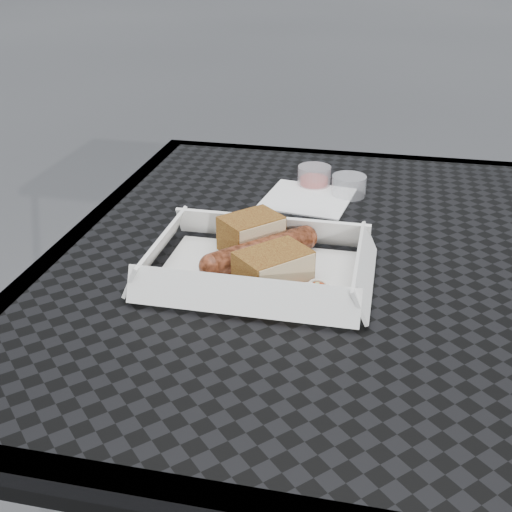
% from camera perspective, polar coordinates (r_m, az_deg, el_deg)
% --- Properties ---
extents(patio_table, '(0.80, 0.80, 0.74)m').
position_cam_1_polar(patio_table, '(0.82, 10.67, -4.88)').
color(patio_table, black).
rests_on(patio_table, ground).
extents(food_tray, '(0.22, 0.15, 0.00)m').
position_cam_1_polar(food_tray, '(0.72, 0.17, -1.61)').
color(food_tray, white).
rests_on(food_tray, patio_table).
extents(bratwurst, '(0.12, 0.12, 0.03)m').
position_cam_1_polar(bratwurst, '(0.74, 0.41, 0.41)').
color(bratwurst, brown).
rests_on(bratwurst, food_tray).
extents(bread_near, '(0.08, 0.08, 0.04)m').
position_cam_1_polar(bread_near, '(0.77, -0.44, 2.03)').
color(bread_near, brown).
rests_on(bread_near, food_tray).
extents(bread_far, '(0.09, 0.09, 0.04)m').
position_cam_1_polar(bread_far, '(0.69, 1.53, -1.07)').
color(bread_far, brown).
rests_on(bread_far, food_tray).
extents(veg_garnish, '(0.03, 0.03, 0.00)m').
position_cam_1_polar(veg_garnish, '(0.68, 5.67, -3.38)').
color(veg_garnish, '#D93C09').
rests_on(veg_garnish, food_tray).
extents(napkin, '(0.14, 0.14, 0.00)m').
position_cam_1_polar(napkin, '(0.93, 4.60, 5.12)').
color(napkin, white).
rests_on(napkin, patio_table).
extents(condiment_cup_sauce, '(0.05, 0.05, 0.03)m').
position_cam_1_polar(condiment_cup_sauce, '(0.98, 5.20, 7.08)').
color(condiment_cup_sauce, '#97140B').
rests_on(condiment_cup_sauce, patio_table).
extents(condiment_cup_empty, '(0.05, 0.05, 0.03)m').
position_cam_1_polar(condiment_cup_empty, '(0.95, 8.25, 6.20)').
color(condiment_cup_empty, silver).
rests_on(condiment_cup_empty, patio_table).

